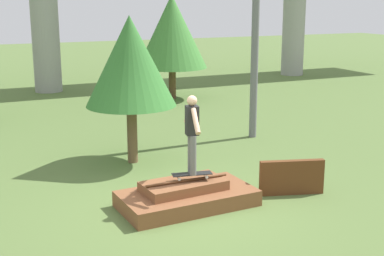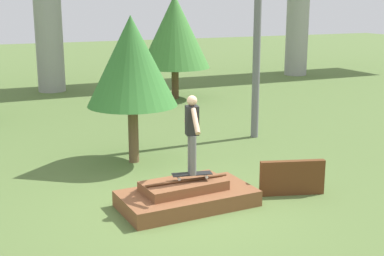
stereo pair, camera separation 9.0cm
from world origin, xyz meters
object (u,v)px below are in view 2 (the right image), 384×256
(tree_behind_left, at_px, (132,62))
(tree_mid_back, at_px, (175,32))
(skater, at_px, (192,130))
(skateboard, at_px, (192,174))
(utility_pole, at_px, (258,20))

(tree_behind_left, relative_size, tree_mid_back, 0.86)
(skater, height_order, tree_behind_left, tree_behind_left)
(skateboard, bearing_deg, utility_pole, 46.87)
(skater, xyz_separation_m, tree_behind_left, (-0.13, 3.02, 0.92))
(tree_behind_left, bearing_deg, skateboard, -87.51)
(utility_pole, height_order, tree_behind_left, utility_pole)
(skater, relative_size, tree_mid_back, 0.37)
(utility_pole, bearing_deg, tree_mid_back, 87.50)
(skater, xyz_separation_m, utility_pole, (3.64, 3.88, 1.74))
(skateboard, height_order, skater, skater)
(skateboard, distance_m, skater, 0.83)
(skater, distance_m, tree_mid_back, 11.06)
(skater, relative_size, tree_behind_left, 0.43)
(skateboard, relative_size, utility_pole, 0.12)
(skater, height_order, utility_pole, utility_pole)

